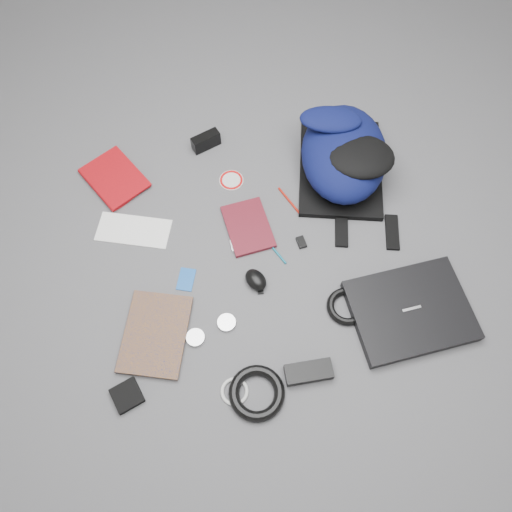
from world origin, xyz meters
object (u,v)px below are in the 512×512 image
object	(u,v)px
backpack	(344,153)
textbook_red	(95,191)
laptop	(410,311)
comic_book	(125,330)
dvd_case	(248,227)
pouch	(127,396)
mouse	(256,280)
compact_camera	(206,141)
power_brick	(309,372)

from	to	relation	value
backpack	textbook_red	distance (m)	0.87
laptop	comic_book	distance (m)	0.87
laptop	comic_book	bearing A→B (deg)	169.71
backpack	dvd_case	xyz separation A→B (m)	(-0.38, -0.14, -0.09)
textbook_red	backpack	bearing A→B (deg)	-34.11
textbook_red	dvd_case	bearing A→B (deg)	-55.40
pouch	mouse	bearing A→B (deg)	28.38
laptop	compact_camera	size ratio (longest dim) A/B	3.42
dvd_case	pouch	world-z (taller)	pouch
textbook_red	dvd_case	xyz separation A→B (m)	(0.48, -0.28, -0.00)
comic_book	backpack	bearing A→B (deg)	47.67
textbook_red	laptop	bearing A→B (deg)	-63.84
compact_camera	dvd_case	bearing A→B (deg)	-96.77
textbook_red	compact_camera	bearing A→B (deg)	-12.42
backpack	comic_book	size ratio (longest dim) A/B	1.74
backpack	laptop	distance (m)	0.57
comic_book	compact_camera	bearing A→B (deg)	79.86
backpack	laptop	world-z (taller)	backpack
backpack	comic_book	world-z (taller)	backpack
mouse	power_brick	world-z (taller)	mouse
laptop	power_brick	bearing A→B (deg)	-163.86
compact_camera	mouse	bearing A→B (deg)	-102.60
compact_camera	mouse	distance (m)	0.57
dvd_case	mouse	distance (m)	0.20
compact_camera	power_brick	world-z (taller)	compact_camera
comic_book	mouse	distance (m)	0.43
backpack	dvd_case	size ratio (longest dim) A/B	2.29
power_brick	compact_camera	bearing A→B (deg)	102.46
mouse	laptop	bearing A→B (deg)	-50.23
mouse	pouch	xyz separation A→B (m)	(-0.45, -0.24, -0.01)
backpack	pouch	size ratio (longest dim) A/B	5.71
backpack	pouch	bearing A→B (deg)	-126.44
textbook_red	comic_book	distance (m)	0.53
dvd_case	power_brick	bearing A→B (deg)	-86.76
laptop	power_brick	world-z (taller)	laptop
dvd_case	compact_camera	size ratio (longest dim) A/B	1.90
backpack	dvd_case	bearing A→B (deg)	-140.09
comic_book	dvd_case	distance (m)	0.52
comic_book	compact_camera	world-z (taller)	compact_camera
comic_book	power_brick	world-z (taller)	power_brick
dvd_case	pouch	distance (m)	0.65
laptop	comic_book	xyz separation A→B (m)	(-0.86, 0.18, -0.01)
laptop	mouse	xyz separation A→B (m)	(-0.43, 0.23, 0.00)
dvd_case	power_brick	xyz separation A→B (m)	(0.04, -0.52, 0.01)
comic_book	compact_camera	size ratio (longest dim) A/B	2.49
laptop	textbook_red	bearing A→B (deg)	142.68
comic_book	power_brick	bearing A→B (deg)	-6.10
textbook_red	comic_book	size ratio (longest dim) A/B	0.86
textbook_red	mouse	distance (m)	0.65
laptop	mouse	size ratio (longest dim) A/B	4.40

